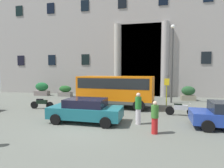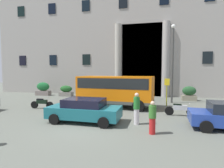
{
  "view_description": "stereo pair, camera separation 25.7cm",
  "coord_description": "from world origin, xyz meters",
  "px_view_note": "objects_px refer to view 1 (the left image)",
  "views": [
    {
      "loc": [
        3.48,
        -9.43,
        3.04
      ],
      "look_at": [
        0.09,
        6.49,
        1.9
      ],
      "focal_mm": 28.57,
      "sensor_mm": 36.0,
      "label": 1
    },
    {
      "loc": [
        3.73,
        -9.37,
        3.04
      ],
      "look_at": [
        0.09,
        6.49,
        1.9
      ],
      "focal_mm": 28.57,
      "sensor_mm": 36.0,
      "label": 2
    }
  ],
  "objects_px": {
    "pedestrian_woman_dark_dress": "(155,117)",
    "bus_stop_sign": "(167,89)",
    "orange_minibus": "(116,89)",
    "hedge_planter_far_east": "(188,93)",
    "motorcycle_far_end": "(95,106)",
    "hedge_planter_entrance_right": "(135,92)",
    "lamppost_plaza_centre": "(172,58)",
    "hedge_planter_entrance_left": "(42,89)",
    "white_taxi_kerbside": "(86,110)",
    "hedge_planter_west": "(65,91)",
    "scooter_by_planter": "(41,103)",
    "pedestrian_man_red_shirt": "(138,108)",
    "motorcycle_near_kerb": "(180,109)"
  },
  "relations": [
    {
      "from": "pedestrian_woman_dark_dress",
      "to": "hedge_planter_entrance_left",
      "type": "bearing_deg",
      "value": 47.53
    },
    {
      "from": "motorcycle_near_kerb",
      "to": "pedestrian_woman_dark_dress",
      "type": "height_order",
      "value": "pedestrian_woman_dark_dress"
    },
    {
      "from": "hedge_planter_entrance_left",
      "to": "lamppost_plaza_centre",
      "type": "distance_m",
      "value": 16.06
    },
    {
      "from": "bus_stop_sign",
      "to": "pedestrian_woman_dark_dress",
      "type": "xyz_separation_m",
      "value": [
        -1.22,
        -7.68,
        -0.7
      ]
    },
    {
      "from": "pedestrian_woman_dark_dress",
      "to": "white_taxi_kerbside",
      "type": "bearing_deg",
      "value": 69.94
    },
    {
      "from": "pedestrian_woman_dark_dress",
      "to": "bus_stop_sign",
      "type": "bearing_deg",
      "value": -11.65
    },
    {
      "from": "orange_minibus",
      "to": "motorcycle_near_kerb",
      "type": "bearing_deg",
      "value": -17.23
    },
    {
      "from": "hedge_planter_far_east",
      "to": "white_taxi_kerbside",
      "type": "xyz_separation_m",
      "value": [
        -7.74,
        -9.94,
        0.0
      ]
    },
    {
      "from": "hedge_planter_west",
      "to": "lamppost_plaza_centre",
      "type": "height_order",
      "value": "lamppost_plaza_centre"
    },
    {
      "from": "hedge_planter_entrance_left",
      "to": "white_taxi_kerbside",
      "type": "relative_size",
      "value": 0.42
    },
    {
      "from": "bus_stop_sign",
      "to": "scooter_by_planter",
      "type": "distance_m",
      "value": 10.78
    },
    {
      "from": "hedge_planter_entrance_left",
      "to": "lamppost_plaza_centre",
      "type": "height_order",
      "value": "lamppost_plaza_centre"
    },
    {
      "from": "hedge_planter_far_east",
      "to": "scooter_by_planter",
      "type": "bearing_deg",
      "value": -150.53
    },
    {
      "from": "hedge_planter_far_east",
      "to": "motorcycle_far_end",
      "type": "distance_m",
      "value": 10.82
    },
    {
      "from": "bus_stop_sign",
      "to": "lamppost_plaza_centre",
      "type": "xyz_separation_m",
      "value": [
        0.59,
        1.57,
        2.86
      ]
    },
    {
      "from": "hedge_planter_west",
      "to": "motorcycle_far_end",
      "type": "relative_size",
      "value": 0.82
    },
    {
      "from": "hedge_planter_west",
      "to": "pedestrian_woman_dark_dress",
      "type": "height_order",
      "value": "pedestrian_woman_dark_dress"
    },
    {
      "from": "hedge_planter_far_east",
      "to": "white_taxi_kerbside",
      "type": "distance_m",
      "value": 12.6
    },
    {
      "from": "hedge_planter_west",
      "to": "pedestrian_woman_dark_dress",
      "type": "relative_size",
      "value": 1.01
    },
    {
      "from": "bus_stop_sign",
      "to": "motorcycle_far_end",
      "type": "distance_m",
      "value": 6.73
    },
    {
      "from": "white_taxi_kerbside",
      "to": "lamppost_plaza_centre",
      "type": "relative_size",
      "value": 0.59
    },
    {
      "from": "hedge_planter_entrance_left",
      "to": "pedestrian_woman_dark_dress",
      "type": "distance_m",
      "value": 17.85
    },
    {
      "from": "hedge_planter_entrance_left",
      "to": "white_taxi_kerbside",
      "type": "bearing_deg",
      "value": -46.38
    },
    {
      "from": "orange_minibus",
      "to": "hedge_planter_far_east",
      "type": "bearing_deg",
      "value": 42.06
    },
    {
      "from": "hedge_planter_far_east",
      "to": "pedestrian_man_red_shirt",
      "type": "distance_m",
      "value": 10.81
    },
    {
      "from": "scooter_by_planter",
      "to": "pedestrian_woman_dark_dress",
      "type": "height_order",
      "value": "pedestrian_woman_dark_dress"
    },
    {
      "from": "lamppost_plaza_centre",
      "to": "orange_minibus",
      "type": "bearing_deg",
      "value": -147.84
    },
    {
      "from": "orange_minibus",
      "to": "hedge_planter_entrance_left",
      "type": "relative_size",
      "value": 3.54
    },
    {
      "from": "hedge_planter_west",
      "to": "hedge_planter_far_east",
      "type": "height_order",
      "value": "hedge_planter_far_east"
    },
    {
      "from": "hedge_planter_far_east",
      "to": "scooter_by_planter",
      "type": "relative_size",
      "value": 0.77
    },
    {
      "from": "pedestrian_man_red_shirt",
      "to": "lamppost_plaza_centre",
      "type": "bearing_deg",
      "value": 45.42
    },
    {
      "from": "white_taxi_kerbside",
      "to": "pedestrian_woman_dark_dress",
      "type": "xyz_separation_m",
      "value": [
        4.01,
        -1.26,
        0.08
      ]
    },
    {
      "from": "hedge_planter_far_east",
      "to": "white_taxi_kerbside",
      "type": "height_order",
      "value": "hedge_planter_far_east"
    },
    {
      "from": "hedge_planter_entrance_right",
      "to": "pedestrian_woman_dark_dress",
      "type": "xyz_separation_m",
      "value": [
        1.84,
        -10.94,
        0.03
      ]
    },
    {
      "from": "scooter_by_planter",
      "to": "pedestrian_man_red_shirt",
      "type": "relative_size",
      "value": 1.08
    },
    {
      "from": "hedge_planter_west",
      "to": "hedge_planter_entrance_right",
      "type": "height_order",
      "value": "hedge_planter_entrance_right"
    },
    {
      "from": "hedge_planter_entrance_left",
      "to": "hedge_planter_west",
      "type": "height_order",
      "value": "hedge_planter_entrance_left"
    },
    {
      "from": "pedestrian_woman_dark_dress",
      "to": "lamppost_plaza_centre",
      "type": "relative_size",
      "value": 0.22
    },
    {
      "from": "orange_minibus",
      "to": "hedge_planter_entrance_right",
      "type": "height_order",
      "value": "orange_minibus"
    },
    {
      "from": "bus_stop_sign",
      "to": "hedge_planter_entrance_right",
      "type": "xyz_separation_m",
      "value": [
        -3.06,
        3.27,
        -0.72
      ]
    },
    {
      "from": "pedestrian_man_red_shirt",
      "to": "hedge_planter_far_east",
      "type": "bearing_deg",
      "value": 39.14
    },
    {
      "from": "orange_minibus",
      "to": "bus_stop_sign",
      "type": "xyz_separation_m",
      "value": [
        4.34,
        1.53,
        -0.08
      ]
    },
    {
      "from": "scooter_by_planter",
      "to": "motorcycle_near_kerb",
      "type": "bearing_deg",
      "value": -3.26
    },
    {
      "from": "bus_stop_sign",
      "to": "white_taxi_kerbside",
      "type": "bearing_deg",
      "value": -129.18
    },
    {
      "from": "hedge_planter_far_east",
      "to": "motorcycle_far_end",
      "type": "height_order",
      "value": "hedge_planter_far_east"
    },
    {
      "from": "orange_minibus",
      "to": "hedge_planter_west",
      "type": "bearing_deg",
      "value": 150.27
    },
    {
      "from": "orange_minibus",
      "to": "bus_stop_sign",
      "type": "distance_m",
      "value": 4.6
    },
    {
      "from": "orange_minibus",
      "to": "pedestrian_man_red_shirt",
      "type": "height_order",
      "value": "orange_minibus"
    },
    {
      "from": "motorcycle_near_kerb",
      "to": "pedestrian_man_red_shirt",
      "type": "bearing_deg",
      "value": -132.62
    },
    {
      "from": "pedestrian_man_red_shirt",
      "to": "lamppost_plaza_centre",
      "type": "xyz_separation_m",
      "value": [
        2.7,
        7.81,
        3.44
      ]
    }
  ]
}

